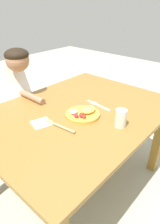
% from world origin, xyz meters
% --- Properties ---
extents(ground_plane, '(8.00, 8.00, 0.00)m').
position_xyz_m(ground_plane, '(0.00, 0.00, 0.00)').
color(ground_plane, '#A9AB97').
extents(dining_table, '(1.29, 0.97, 0.67)m').
position_xyz_m(dining_table, '(0.00, 0.00, 0.58)').
color(dining_table, olive).
rests_on(dining_table, ground_plane).
extents(plate, '(0.22, 0.22, 0.05)m').
position_xyz_m(plate, '(-0.03, -0.08, 0.69)').
color(plate, gold).
rests_on(plate, dining_table).
extents(fork, '(0.04, 0.22, 0.01)m').
position_xyz_m(fork, '(0.15, -0.06, 0.68)').
color(fork, silver).
rests_on(fork, dining_table).
extents(spoon, '(0.05, 0.22, 0.02)m').
position_xyz_m(spoon, '(-0.22, -0.04, 0.68)').
color(spoon, tan).
rests_on(spoon, dining_table).
extents(drinking_cup, '(0.07, 0.07, 0.11)m').
position_xyz_m(drinking_cup, '(0.02, -0.32, 0.73)').
color(drinking_cup, silver).
rests_on(drinking_cup, dining_table).
extents(person, '(0.17, 0.47, 1.03)m').
position_xyz_m(person, '(-0.10, 0.57, 0.58)').
color(person, '#3C4569').
rests_on(person, ground_plane).
extents(napkin, '(0.14, 0.13, 0.00)m').
position_xyz_m(napkin, '(-0.27, 0.05, 0.68)').
color(napkin, white).
rests_on(napkin, dining_table).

